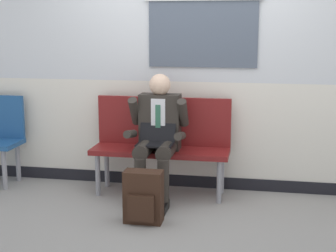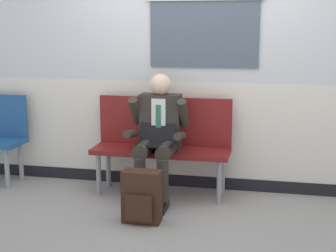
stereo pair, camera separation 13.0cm
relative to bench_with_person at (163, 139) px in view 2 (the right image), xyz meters
name	(u,v)px [view 2 (the right image)]	position (x,y,z in m)	size (l,w,h in m)	color
ground_plane	(179,204)	(0.23, -0.33, -0.56)	(18.00, 18.00, 0.00)	gray
station_wall	(191,50)	(0.24, 0.27, 0.88)	(6.40, 0.17, 2.88)	silver
bench_with_person	(163,139)	(0.00, 0.00, 0.00)	(1.38, 0.42, 0.97)	maroon
person_seated	(158,134)	(0.00, -0.21, 0.09)	(0.57, 0.70, 1.22)	#2D2823
backpack	(142,197)	(0.00, -0.84, -0.33)	(0.33, 0.21, 0.46)	#331E14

